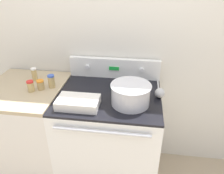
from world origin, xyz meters
The scene contains 11 objects.
kitchen_wall centered at (0.00, 0.73, 1.25)m, with size 8.00×0.05×2.50m.
stove_range centered at (0.00, 0.35, 0.46)m, with size 0.82×0.73×0.92m.
control_panel centered at (0.00, 0.67, 1.01)m, with size 0.82×0.07×0.18m.
side_counter centered at (-0.73, 0.35, 0.47)m, with size 0.64×0.70×0.93m.
mixing_bowl centered at (0.17, 0.24, 1.01)m, with size 0.30×0.30×0.16m.
casserole_dish centered at (-0.20, 0.15, 0.96)m, with size 0.30×0.18×0.07m.
ladle centered at (0.39, 0.37, 0.96)m, with size 0.08×0.32×0.08m.
spice_jar_blue_cap centered at (-0.49, 0.38, 0.99)m, with size 0.06×0.06×0.11m.
spice_jar_orange_cap centered at (-0.56, 0.34, 0.98)m, with size 0.06×0.06×0.08m.
spice_jar_red_cap centered at (-0.63, 0.29, 0.98)m, with size 0.05×0.05×0.09m.
spice_jar_white_cap centered at (-0.69, 0.49, 0.99)m, with size 0.05×0.05×0.11m.
Camera 1 is at (0.23, -1.14, 1.81)m, focal length 35.00 mm.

